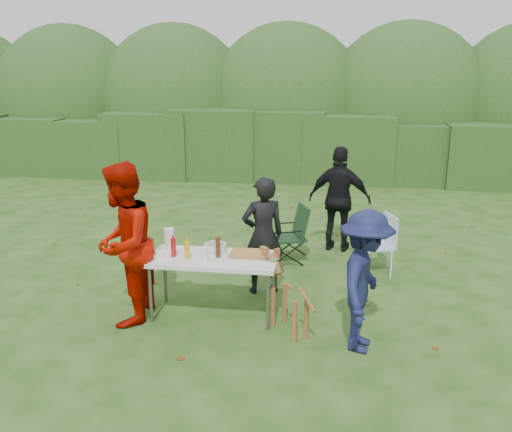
# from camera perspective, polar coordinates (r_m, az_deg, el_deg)

# --- Properties ---
(ground) EXTENTS (80.00, 80.00, 0.00)m
(ground) POSITION_cam_1_polar(r_m,az_deg,el_deg) (6.54, -4.70, -10.66)
(ground) COLOR #1E4211
(hedge_row) EXTENTS (22.00, 1.40, 1.70)m
(hedge_row) POSITION_cam_1_polar(r_m,az_deg,el_deg) (13.91, 2.56, 7.38)
(hedge_row) COLOR #23471C
(hedge_row) RESTS_ON ground
(shrub_backdrop) EXTENTS (20.00, 2.60, 3.20)m
(shrub_backdrop) POSITION_cam_1_polar(r_m,az_deg,el_deg) (15.41, 3.21, 11.01)
(shrub_backdrop) COLOR #3D6628
(shrub_backdrop) RESTS_ON ground
(folding_table) EXTENTS (1.50, 0.70, 0.74)m
(folding_table) POSITION_cam_1_polar(r_m,az_deg,el_deg) (6.34, -4.55, -4.78)
(folding_table) COLOR silver
(folding_table) RESTS_ON ground
(person_cook) EXTENTS (0.67, 0.57, 1.54)m
(person_cook) POSITION_cam_1_polar(r_m,az_deg,el_deg) (6.96, 0.74, -2.07)
(person_cook) COLOR black
(person_cook) RESTS_ON ground
(person_red_jacket) EXTENTS (0.75, 0.94, 1.87)m
(person_red_jacket) POSITION_cam_1_polar(r_m,az_deg,el_deg) (6.31, -13.80, -2.90)
(person_red_jacket) COLOR #A50C00
(person_red_jacket) RESTS_ON ground
(person_black_puffy) EXTENTS (1.03, 0.57, 1.67)m
(person_black_puffy) POSITION_cam_1_polar(r_m,az_deg,el_deg) (8.62, 8.79, 1.75)
(person_black_puffy) COLOR black
(person_black_puffy) RESTS_ON ground
(child) EXTENTS (0.74, 1.07, 1.51)m
(child) POSITION_cam_1_polar(r_m,az_deg,el_deg) (5.70, 11.36, -6.77)
(child) COLOR #161B46
(child) RESTS_ON ground
(dog) EXTENTS (0.82, 0.90, 0.83)m
(dog) POSITION_cam_1_polar(r_m,az_deg,el_deg) (6.05, 3.56, -8.58)
(dog) COLOR brown
(dog) RESTS_ON ground
(camping_chair) EXTENTS (0.71, 0.71, 0.87)m
(camping_chair) POSITION_cam_1_polar(r_m,az_deg,el_deg) (8.11, 3.40, -1.94)
(camping_chair) COLOR #18341B
(camping_chair) RESTS_ON ground
(lawn_chair) EXTENTS (0.64, 0.64, 0.85)m
(lawn_chair) POSITION_cam_1_polar(r_m,az_deg,el_deg) (7.93, 12.46, -2.82)
(lawn_chair) COLOR #5087C6
(lawn_chair) RESTS_ON ground
(food_tray) EXTENTS (0.45, 0.30, 0.02)m
(food_tray) POSITION_cam_1_polar(r_m,az_deg,el_deg) (6.32, -0.79, -4.16)
(food_tray) COLOR #B7B7BA
(food_tray) RESTS_ON folding_table
(focaccia_bread) EXTENTS (0.40, 0.26, 0.04)m
(focaccia_bread) POSITION_cam_1_polar(r_m,az_deg,el_deg) (6.31, -0.79, -3.92)
(focaccia_bread) COLOR #AD7B37
(focaccia_bread) RESTS_ON food_tray
(mustard_bottle) EXTENTS (0.06, 0.06, 0.20)m
(mustard_bottle) POSITION_cam_1_polar(r_m,az_deg,el_deg) (6.27, -7.28, -3.59)
(mustard_bottle) COLOR orange
(mustard_bottle) RESTS_ON folding_table
(ketchup_bottle) EXTENTS (0.06, 0.06, 0.22)m
(ketchup_bottle) POSITION_cam_1_polar(r_m,az_deg,el_deg) (6.36, -8.69, -3.29)
(ketchup_bottle) COLOR #AA1218
(ketchup_bottle) RESTS_ON folding_table
(beer_bottle) EXTENTS (0.06, 0.06, 0.24)m
(beer_bottle) POSITION_cam_1_polar(r_m,az_deg,el_deg) (6.27, -4.04, -3.30)
(beer_bottle) COLOR #47230F
(beer_bottle) RESTS_ON folding_table
(paper_towel_roll) EXTENTS (0.12, 0.12, 0.26)m
(paper_towel_roll) POSITION_cam_1_polar(r_m,az_deg,el_deg) (6.60, -9.11, -2.40)
(paper_towel_roll) COLOR white
(paper_towel_roll) RESTS_ON folding_table
(cup_stack) EXTENTS (0.08, 0.08, 0.18)m
(cup_stack) POSITION_cam_1_polar(r_m,az_deg,el_deg) (6.14, -5.45, -4.07)
(cup_stack) COLOR white
(cup_stack) RESTS_ON folding_table
(pasta_bowl) EXTENTS (0.26, 0.26, 0.10)m
(pasta_bowl) POSITION_cam_1_polar(r_m,az_deg,el_deg) (6.48, -4.28, -3.34)
(pasta_bowl) COLOR silver
(pasta_bowl) RESTS_ON folding_table
(plate_stack) EXTENTS (0.24, 0.24, 0.05)m
(plate_stack) POSITION_cam_1_polar(r_m,az_deg,el_deg) (6.39, -9.94, -4.05)
(plate_stack) COLOR white
(plate_stack) RESTS_ON folding_table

